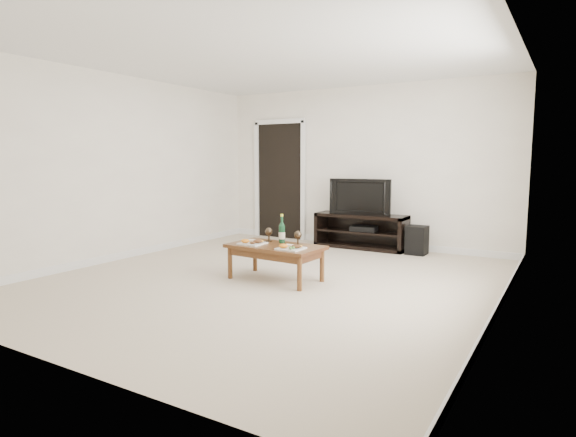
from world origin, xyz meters
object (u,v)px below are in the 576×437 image
at_px(coffee_table, 275,263).
at_px(subwoofer, 417,240).
at_px(media_console, 361,231).
at_px(television, 361,196).

bearing_deg(coffee_table, subwoofer, 67.32).
bearing_deg(media_console, television, 0.00).
height_order(subwoofer, coffee_table, subwoofer).
distance_m(television, coffee_table, 2.54).
height_order(media_console, television, television).
xyz_separation_m(media_console, coffee_table, (-0.08, -2.46, -0.07)).
height_order(media_console, subwoofer, media_console).
relative_size(subwoofer, coffee_table, 0.39).
height_order(television, subwoofer, television).
distance_m(media_console, coffee_table, 2.46).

